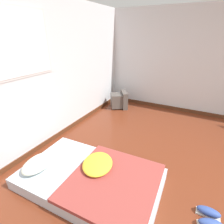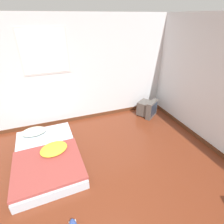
{
  "view_description": "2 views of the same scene",
  "coord_description": "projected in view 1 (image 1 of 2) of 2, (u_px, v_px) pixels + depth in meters",
  "views": [
    {
      "loc": [
        -1.86,
        0.51,
        1.97
      ],
      "look_at": [
        1.0,
        2.02,
        0.51
      ],
      "focal_mm": 28.0,
      "sensor_mm": 36.0,
      "label": 1
    },
    {
      "loc": [
        -0.07,
        -1.22,
        2.53
      ],
      "look_at": [
        1.14,
        2.0,
        0.62
      ],
      "focal_mm": 28.0,
      "sensor_mm": 36.0,
      "label": 2
    }
  ],
  "objects": [
    {
      "name": "ground_plane",
      "position": [
        222.0,
        213.0,
        2.1
      ],
      "size": [
        20.0,
        20.0,
        0.0
      ],
      "primitive_type": "plane",
      "color": "maroon"
    },
    {
      "name": "sneaker_pair",
      "position": [
        209.0,
        218.0,
        1.99
      ],
      "size": [
        0.29,
        0.29,
        0.1
      ],
      "color": "silver",
      "rests_on": "ground_plane"
    },
    {
      "name": "mattress_bed",
      "position": [
        90.0,
        178.0,
        2.46
      ],
      "size": [
        1.24,
        1.97,
        0.32
      ],
      "color": "silver",
      "rests_on": "ground_plane"
    },
    {
      "name": "wall_back",
      "position": [
        30.0,
        79.0,
        2.84
      ],
      "size": [
        8.34,
        0.08,
        2.6
      ],
      "color": "silver",
      "rests_on": "ground_plane"
    },
    {
      "name": "crt_tv",
      "position": [
        120.0,
        100.0,
        5.0
      ],
      "size": [
        0.61,
        0.61,
        0.47
      ],
      "color": "#56514C",
      "rests_on": "ground_plane"
    }
  ]
}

